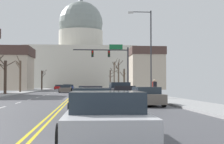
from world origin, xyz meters
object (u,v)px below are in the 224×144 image
Objects in this scene: sedan_near_01 at (86,91)px; pedestrian_00 at (154,87)px; sedan_near_03 at (92,94)px; sedan_oncoming_03 at (59,87)px; sedan_near_06 at (106,119)px; sedan_oncoming_00 at (65,89)px; street_lamp_right at (148,46)px; sedan_near_00 at (87,91)px; pickup_truck_near_02 at (121,91)px; sedan_oncoming_01 at (67,88)px; bicycle_parked at (156,93)px; signal_gantry at (113,58)px; sedan_near_04 at (146,97)px; pedestrian_01 at (155,88)px; sedan_near_05 at (91,102)px; sedan_oncoming_02 at (70,88)px.

sedan_near_01 is 2.47× the size of pedestrian_00.
sedan_near_03 reaches higher than sedan_oncoming_03.
sedan_near_06 is 47.82m from sedan_oncoming_00.
street_lamp_right is 1.98× the size of sedan_near_00.
pickup_truck_near_02 reaches higher than sedan_near_00.
sedan_oncoming_01 reaches higher than bicycle_parked.
signal_gantry is 1.72× the size of sedan_near_04.
sedan_oncoming_03 is 2.55× the size of pedestrian_01.
pedestrian_01 is at bearing -90.54° from street_lamp_right.
sedan_near_00 is at bearing 90.08° from sedan_near_05.
pickup_truck_near_02 is (3.43, -5.41, 0.16)m from sedan_near_01.
sedan_oncoming_01 is at bearing 91.22° from sedan_oncoming_00.
sedan_oncoming_02 is (-3.61, 31.22, 0.06)m from sedan_near_00.
bicycle_parked is (7.09, -10.24, -0.04)m from sedan_near_00.
street_lamp_right is at bearing -79.86° from signal_gantry.
pedestrian_00 reaches higher than sedan_near_05.
street_lamp_right is 20.21m from sedan_near_05.
pickup_truck_near_02 is 1.30× the size of sedan_oncoming_03.
bicycle_parked is at bearing 76.57° from pedestrian_01.
sedan_oncoming_00 is 26.95m from pedestrian_01.
sedan_near_00 is 10.78m from pedestrian_00.
sedan_near_04 is 15.12m from pedestrian_00.
sedan_oncoming_03 is at bearing 101.00° from pickup_truck_near_02.
sedan_oncoming_03 reaches higher than bicycle_parked.
sedan_near_06 is 1.04× the size of sedan_oncoming_03.
pedestrian_01 reaches higher than sedan_near_04.
pedestrian_01 reaches higher than sedan_near_03.
sedan_near_01 is 17.32m from sedan_near_04.
sedan_oncoming_00 is at bearing 132.79° from signal_gantry.
sedan_near_00 is at bearing -136.96° from signal_gantry.
sedan_near_00 is 41.37m from sedan_oncoming_03.
signal_gantry is 39.05m from sedan_oncoming_03.
bicycle_parked is at bearing -55.31° from sedan_near_00.
sedan_near_06 is at bearing -104.00° from sedan_near_04.
pedestrian_00 reaches higher than bicycle_parked.
sedan_near_03 is 2.67× the size of bicycle_parked.
sedan_near_01 is 0.93× the size of sedan_oncoming_00.
sedan_near_03 is 1.03× the size of sedan_oncoming_00.
pickup_truck_near_02 is 32.56m from sedan_oncoming_01.
sedan_oncoming_02 is (-0.21, 20.07, 0.01)m from sedan_oncoming_00.
sedan_oncoming_01 is at bearing 107.44° from street_lamp_right.
sedan_oncoming_02 is at bearing 103.24° from street_lamp_right.
pedestrian_01 is (9.78, -45.26, 0.49)m from sedan_oncoming_02.
sedan_oncoming_01 reaches higher than sedan_near_00.
sedan_near_01 is 2.53× the size of pedestrian_01.
sedan_oncoming_01 is (-7.35, 43.30, 0.04)m from sedan_near_04.
sedan_near_03 is 9.57m from bicycle_parked.
signal_gantry is 1.75× the size of sedan_oncoming_01.
sedan_near_00 is at bearing 113.74° from pedestrian_01.
street_lamp_right is 53.15m from sedan_oncoming_03.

